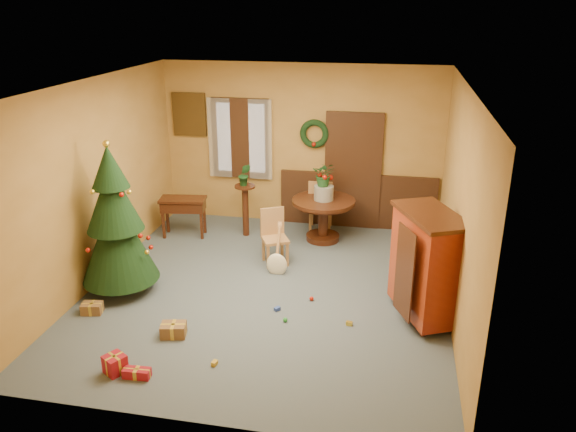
% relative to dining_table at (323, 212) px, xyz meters
% --- Properties ---
extents(room_envelope, '(5.50, 5.50, 5.50)m').
position_rel_dining_table_xyz_m(room_envelope, '(-0.32, 0.73, 0.60)').
color(room_envelope, '#3C4B58').
rests_on(room_envelope, ground).
extents(dining_table, '(1.07, 1.07, 0.74)m').
position_rel_dining_table_xyz_m(dining_table, '(0.00, 0.00, 0.00)').
color(dining_table, black).
rests_on(dining_table, floor).
extents(urn, '(0.33, 0.33, 0.24)m').
position_rel_dining_table_xyz_m(urn, '(-0.00, 0.00, 0.34)').
color(urn, slate).
rests_on(urn, dining_table).
extents(centerpiece_plant, '(0.37, 0.32, 0.41)m').
position_rel_dining_table_xyz_m(centerpiece_plant, '(-0.00, 0.00, 0.67)').
color(centerpiece_plant, '#1E4C23').
rests_on(centerpiece_plant, urn).
extents(chair_near, '(0.51, 0.51, 0.87)m').
position_rel_dining_table_xyz_m(chair_near, '(-0.64, -1.00, -0.05)').
color(chair_near, olive).
rests_on(chair_near, floor).
extents(chair_far, '(0.44, 0.44, 0.96)m').
position_rel_dining_table_xyz_m(chair_far, '(-0.11, 0.41, -0.00)').
color(chair_far, olive).
rests_on(chair_far, floor).
extents(guitar, '(0.38, 0.52, 0.73)m').
position_rel_dining_table_xyz_m(guitar, '(-0.51, -1.42, -0.14)').
color(guitar, white).
rests_on(guitar, floor).
extents(plant_stand, '(0.36, 0.36, 0.92)m').
position_rel_dining_table_xyz_m(plant_stand, '(-1.36, -0.05, 0.06)').
color(plant_stand, black).
rests_on(plant_stand, floor).
extents(stand_plant, '(0.24, 0.21, 0.39)m').
position_rel_dining_table_xyz_m(stand_plant, '(-1.36, -0.05, 0.59)').
color(stand_plant, '#19471E').
rests_on(stand_plant, plant_stand).
extents(christmas_tree, '(1.06, 1.06, 2.19)m').
position_rel_dining_table_xyz_m(christmas_tree, '(-2.56, -2.35, 0.52)').
color(christmas_tree, '#382111').
rests_on(christmas_tree, floor).
extents(writing_desk, '(0.83, 0.50, 0.70)m').
position_rel_dining_table_xyz_m(writing_desk, '(-2.41, -0.27, 0.01)').
color(writing_desk, black).
rests_on(writing_desk, floor).
extents(sideboard, '(1.01, 1.28, 1.46)m').
position_rel_dining_table_xyz_m(sideboard, '(1.62, -2.27, 0.26)').
color(sideboard, '#63120B').
rests_on(sideboard, floor).
extents(gift_a, '(0.34, 0.28, 0.16)m').
position_rel_dining_table_xyz_m(gift_a, '(-1.41, -3.31, -0.44)').
color(gift_a, brown).
rests_on(gift_a, floor).
extents(gift_b, '(0.29, 0.29, 0.22)m').
position_rel_dining_table_xyz_m(gift_b, '(-1.77, -4.13, -0.41)').
color(gift_b, maroon).
rests_on(gift_b, floor).
extents(gift_c, '(0.29, 0.23, 0.14)m').
position_rel_dining_table_xyz_m(gift_c, '(-2.67, -3.01, -0.45)').
color(gift_c, brown).
rests_on(gift_c, floor).
extents(gift_d, '(0.31, 0.14, 0.11)m').
position_rel_dining_table_xyz_m(gift_d, '(-1.50, -4.17, -0.46)').
color(gift_d, maroon).
rests_on(gift_d, floor).
extents(toy_a, '(0.09, 0.09, 0.05)m').
position_rel_dining_table_xyz_m(toy_a, '(-0.28, -2.48, -0.49)').
color(toy_a, '#2641A6').
rests_on(toy_a, floor).
extents(toy_b, '(0.06, 0.06, 0.06)m').
position_rel_dining_table_xyz_m(toy_b, '(-0.12, -2.74, -0.49)').
color(toy_b, green).
rests_on(toy_b, floor).
extents(toy_c, '(0.06, 0.09, 0.05)m').
position_rel_dining_table_xyz_m(toy_c, '(-0.73, -3.79, -0.49)').
color(toy_c, '#B59022').
rests_on(toy_c, floor).
extents(toy_d, '(0.06, 0.06, 0.06)m').
position_rel_dining_table_xyz_m(toy_d, '(0.13, -2.13, -0.49)').
color(toy_d, '#A8180B').
rests_on(toy_d, floor).
extents(toy_e, '(0.09, 0.06, 0.05)m').
position_rel_dining_table_xyz_m(toy_e, '(0.70, -2.66, -0.49)').
color(toy_e, yellow).
rests_on(toy_e, floor).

